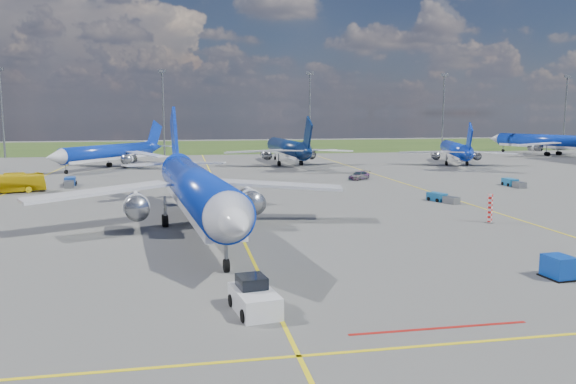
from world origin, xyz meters
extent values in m
plane|color=#5A5A57|center=(0.00, 0.00, 0.00)|extent=(400.00, 400.00, 0.00)
cube|color=#2D4719|center=(0.00, 150.00, 0.00)|extent=(400.00, 80.00, 0.01)
cube|color=yellow|center=(0.00, 30.00, 0.01)|extent=(0.25, 160.00, 0.02)
cube|color=yellow|center=(0.00, -20.00, 0.01)|extent=(60.00, 0.25, 0.02)
cube|color=yellow|center=(-30.00, 40.00, 0.01)|extent=(0.25, 120.00, 0.02)
cube|color=yellow|center=(30.00, 40.00, 0.01)|extent=(0.25, 120.00, 0.02)
cube|color=#A5140F|center=(8.00, -18.00, 0.01)|extent=(10.00, 0.25, 0.02)
cylinder|color=slate|center=(-50.00, 110.00, 11.00)|extent=(0.50, 0.50, 22.00)
cylinder|color=slate|center=(-10.00, 110.00, 11.00)|extent=(0.50, 0.50, 22.00)
cube|color=slate|center=(-10.00, 110.00, 22.30)|extent=(2.20, 0.50, 0.80)
cylinder|color=slate|center=(30.00, 110.00, 11.00)|extent=(0.50, 0.50, 22.00)
cube|color=slate|center=(30.00, 110.00, 22.30)|extent=(2.20, 0.50, 0.80)
cylinder|color=slate|center=(70.00, 110.00, 11.00)|extent=(0.50, 0.50, 22.00)
cube|color=slate|center=(70.00, 110.00, 22.30)|extent=(2.20, 0.50, 0.80)
cylinder|color=slate|center=(110.00, 110.00, 11.00)|extent=(0.50, 0.50, 22.00)
cube|color=slate|center=(110.00, 110.00, 22.30)|extent=(2.20, 0.50, 0.80)
cylinder|color=red|center=(26.00, 8.00, 1.50)|extent=(0.50, 0.50, 3.00)
cube|color=silver|center=(-1.28, -13.69, 0.63)|extent=(2.77, 4.38, 1.26)
cube|color=black|center=(-1.37, -13.11, 1.51)|extent=(1.82, 1.98, 0.88)
cube|color=slate|center=(-1.69, -11.19, 0.53)|extent=(0.62, 2.34, 0.19)
cube|color=#0B379E|center=(20.12, -10.99, 0.78)|extent=(1.73, 2.09, 1.57)
imported|color=yellow|center=(-29.82, 40.78, 1.41)|extent=(10.37, 5.07, 2.82)
imported|color=#999999|center=(-2.88, 32.13, 0.72)|extent=(5.45, 3.00, 1.45)
imported|color=#999999|center=(24.48, 47.28, 0.70)|extent=(4.91, 4.59, 1.39)
cube|color=#17568A|center=(27.10, 22.66, 0.53)|extent=(2.10, 2.81, 1.06)
cube|color=slate|center=(27.94, 20.30, 0.43)|extent=(1.73, 2.20, 0.87)
cube|color=navy|center=(-22.77, 48.35, 0.63)|extent=(1.97, 3.16, 1.26)
cube|color=slate|center=(-22.39, 45.39, 0.52)|extent=(1.65, 2.45, 1.03)
cube|color=#185F93|center=(45.20, 35.00, 0.56)|extent=(1.50, 2.70, 1.13)
cube|color=slate|center=(45.13, 32.33, 0.46)|extent=(1.28, 2.08, 0.92)
camera|label=1|loc=(-5.07, -44.37, 11.26)|focal=35.00mm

